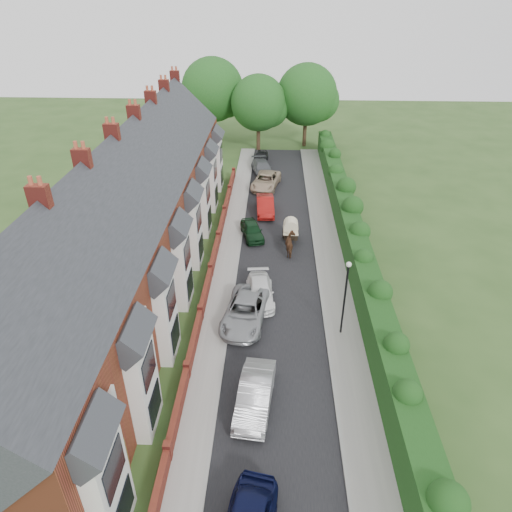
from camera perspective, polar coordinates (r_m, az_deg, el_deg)
The scene contains 23 objects.
ground at distance 25.65m, azimuth 3.76°, elevation -15.24°, with size 140.00×140.00×0.00m, color #2D4C1E.
road at distance 34.20m, azimuth 2.66°, elevation -1.82°, with size 6.00×58.00×0.02m, color black.
pavement_hedge_side at distance 34.46m, azimuth 9.49°, elevation -1.89°, with size 2.20×58.00×0.12m, color gray.
pavement_house_side at distance 34.34m, azimuth -3.78°, elevation -1.61°, with size 1.70×58.00×0.12m, color gray.
kerb_hedge_side at distance 34.34m, azimuth 7.76°, elevation -1.85°, with size 0.18×58.00×0.13m, color gray.
kerb_house_side at distance 34.27m, azimuth -2.45°, elevation -1.63°, with size 0.18×58.00×0.13m, color gray.
hedge at distance 33.95m, azimuth 12.73°, elevation 0.25°, with size 2.10×58.00×2.85m.
terrace_row at distance 32.66m, azimuth -15.71°, elevation 4.29°, with size 9.05×40.50×11.50m.
garden_wall_row at distance 33.41m, azimuth -5.68°, elevation -1.90°, with size 0.35×40.35×1.10m.
lamppost at distance 26.89m, azimuth 11.15°, elevation -4.13°, with size 0.32×0.32×5.16m.
tree_far_left at distance 59.28m, azimuth 0.67°, elevation 18.44°, with size 7.14×6.80×9.29m.
tree_far_right at distance 61.24m, azimuth 6.73°, elevation 19.22°, with size 7.98×7.60×10.31m.
tree_far_back at distance 62.49m, azimuth -5.03°, elevation 19.82°, with size 8.40×8.00×10.82m.
car_silver_a at distance 23.89m, azimuth -0.13°, elevation -16.93°, with size 1.61×4.62×1.52m, color #A4A4A9.
car_silver_b at distance 28.90m, azimuth -1.35°, elevation -6.91°, with size 2.51×5.44×1.51m, color #94969A.
car_white at distance 30.79m, azimuth 0.50°, elevation -4.50°, with size 1.78×4.37×1.27m, color white.
car_green at distance 38.41m, azimuth -0.50°, elevation 3.24°, with size 1.54×3.82×1.30m, color black.
car_red at distance 42.73m, azimuth 1.16°, elevation 6.35°, with size 1.56×4.46×1.47m, color maroon.
car_beige at distance 48.40m, azimuth 1.25°, elevation 9.37°, with size 2.45×5.30×1.47m, color tan.
car_grey at distance 52.18m, azimuth 0.78°, elevation 10.97°, with size 1.97×4.86×1.41m, color #575A5F.
car_black at distance 55.73m, azimuth 0.59°, elevation 12.26°, with size 1.62×4.02×1.37m, color black.
horse at distance 35.93m, azimuth 4.42°, elevation 1.41°, with size 0.91×2.01×1.70m, color #4F301C.
horse_cart at distance 37.68m, azimuth 4.36°, elevation 3.44°, with size 1.27×2.81×2.03m.
Camera 1 is at (-0.87, -17.79, 18.45)m, focal length 32.00 mm.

